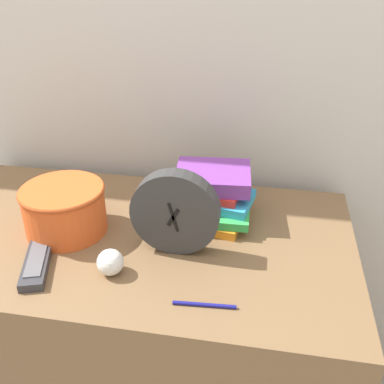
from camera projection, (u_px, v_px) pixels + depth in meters
The scene contains 8 objects.
wall_back at pixel (161, 6), 1.21m from camera, with size 6.00×0.04×2.40m.
desk at pixel (140, 336), 1.30m from camera, with size 1.10×0.62×0.71m.
desk_clock at pixel (175, 213), 1.02m from camera, with size 0.21×0.05×0.21m.
book_stack at pixel (210, 195), 1.17m from camera, with size 0.24×0.21×0.13m.
basket at pixel (64, 208), 1.11m from camera, with size 0.21×0.21×0.12m.
tv_remote at pixel (37, 260), 1.01m from camera, with size 0.11×0.20×0.02m.
crumpled_paper_ball at pixel (111, 262), 0.98m from camera, with size 0.06×0.06×0.06m.
pen at pixel (204, 305), 0.90m from camera, with size 0.13×0.02×0.01m.
Camera 1 is at (0.31, -0.58, 1.35)m, focal length 42.00 mm.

